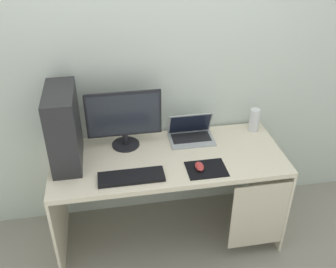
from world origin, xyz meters
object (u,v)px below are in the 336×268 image
(speaker, at_px, (254,120))
(mouse_left, at_px, (199,166))
(monitor, at_px, (124,119))
(keyboard, at_px, (131,177))
(laptop, at_px, (191,134))
(pc_tower, at_px, (64,127))

(speaker, xyz_separation_m, mouse_left, (-0.52, -0.41, -0.07))
(monitor, relative_size, keyboard, 1.23)
(keyboard, relative_size, mouse_left, 4.38)
(laptop, xyz_separation_m, mouse_left, (-0.03, -0.37, -0.02))
(monitor, distance_m, mouse_left, 0.61)
(pc_tower, xyz_separation_m, keyboard, (0.40, -0.27, -0.25))
(monitor, height_order, mouse_left, monitor)
(pc_tower, distance_m, speaker, 1.38)
(pc_tower, height_order, mouse_left, pc_tower)
(pc_tower, bearing_deg, speaker, 6.49)
(pc_tower, distance_m, monitor, 0.41)
(laptop, bearing_deg, monitor, -178.46)
(monitor, relative_size, speaker, 2.92)
(monitor, distance_m, laptop, 0.51)
(keyboard, bearing_deg, pc_tower, 145.61)
(laptop, height_order, mouse_left, laptop)
(monitor, bearing_deg, laptop, 1.54)
(monitor, height_order, speaker, monitor)
(pc_tower, bearing_deg, keyboard, -34.39)
(monitor, bearing_deg, speaker, 2.85)
(laptop, xyz_separation_m, keyboard, (-0.47, -0.39, -0.03))
(mouse_left, bearing_deg, keyboard, -177.44)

